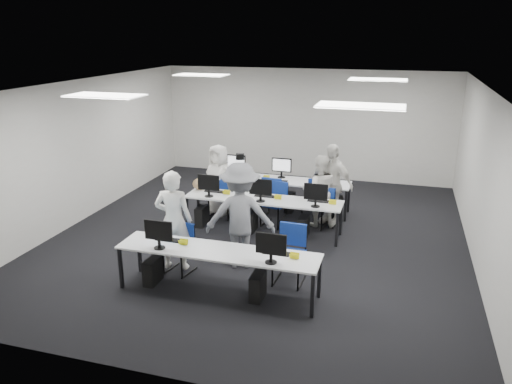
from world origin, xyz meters
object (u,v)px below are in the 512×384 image
(chair_3, at_px, (275,212))
(student_1, at_px, (319,191))
(desk_mid, at_px, (263,201))
(chair_6, at_px, (274,204))
(photographer, at_px, (240,215))
(chair_2, at_px, (221,204))
(chair_0, at_px, (180,257))
(chair_4, at_px, (315,212))
(desk_front, at_px, (218,253))
(chair_7, at_px, (328,212))
(chair_1, at_px, (289,265))
(student_2, at_px, (219,180))
(student_0, at_px, (174,220))
(chair_5, at_px, (220,201))
(student_3, at_px, (331,184))

(chair_3, xyz_separation_m, student_1, (0.90, 0.25, 0.48))
(desk_mid, height_order, chair_6, chair_6)
(photographer, bearing_deg, chair_2, -77.89)
(chair_2, bearing_deg, chair_0, -92.07)
(chair_2, relative_size, chair_3, 1.03)
(chair_4, bearing_deg, desk_front, -100.46)
(desk_front, bearing_deg, photographer, 88.44)
(chair_6, bearing_deg, chair_2, -160.40)
(chair_6, bearing_deg, chair_7, 1.16)
(chair_1, xyz_separation_m, chair_4, (-0.03, 2.60, -0.00))
(chair_7, height_order, photographer, photographer)
(student_2, bearing_deg, chair_2, -44.37)
(chair_1, xyz_separation_m, chair_6, (-0.99, 2.85, -0.00))
(student_0, xyz_separation_m, student_1, (2.05, 2.70, -0.12))
(chair_3, bearing_deg, chair_4, 25.78)
(chair_7, bearing_deg, chair_5, -169.19)
(desk_front, xyz_separation_m, chair_4, (0.96, 3.26, -0.38))
(desk_mid, bearing_deg, chair_0, -113.01)
(chair_6, height_order, student_2, student_2)
(chair_0, distance_m, student_2, 2.96)
(chair_1, relative_size, student_0, 0.55)
(chair_4, bearing_deg, student_2, -177.33)
(student_1, xyz_separation_m, student_2, (-2.27, 0.07, 0.03))
(desk_mid, relative_size, chair_2, 3.37)
(chair_0, height_order, chair_7, chair_7)
(desk_mid, height_order, chair_4, chair_4)
(chair_1, xyz_separation_m, student_0, (-2.02, -0.05, 0.58))
(chair_2, distance_m, chair_6, 1.19)
(desk_front, height_order, chair_3, chair_3)
(chair_7, bearing_deg, student_1, -137.62)
(chair_1, bearing_deg, chair_0, -172.32)
(desk_mid, bearing_deg, photographer, -88.96)
(chair_1, relative_size, chair_5, 1.05)
(chair_3, distance_m, chair_5, 1.39)
(student_1, bearing_deg, photographer, 53.87)
(chair_3, distance_m, chair_7, 1.14)
(chair_1, relative_size, chair_4, 1.00)
(chair_6, xyz_separation_m, student_3, (1.23, 0.03, 0.57))
(chair_1, height_order, student_1, student_1)
(chair_1, bearing_deg, student_2, 132.18)
(chair_6, relative_size, photographer, 0.51)
(chair_6, relative_size, student_3, 0.55)
(chair_0, relative_size, chair_6, 0.88)
(student_0, bearing_deg, chair_5, -93.72)
(desk_mid, relative_size, student_2, 2.01)
(chair_5, xyz_separation_m, student_2, (-0.02, -0.02, 0.51))
(chair_5, distance_m, student_1, 2.30)
(desk_mid, relative_size, chair_7, 3.66)
(chair_6, bearing_deg, photographer, -84.60)
(chair_0, bearing_deg, chair_4, 66.89)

